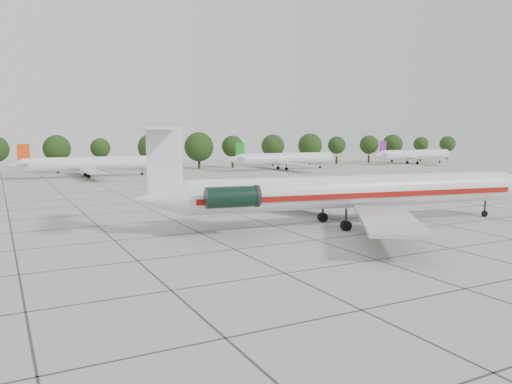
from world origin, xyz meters
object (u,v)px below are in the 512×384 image
main_airliner (340,192)px  ground_crew (356,204)px  bg_airliner_e (414,155)px  bg_airliner_c (90,164)px  bg_airliner_d (285,159)px

main_airliner → ground_crew: (7.66, 6.81, -2.62)m
main_airliner → bg_airliner_e: (88.28, 77.52, -0.65)m
bg_airliner_c → bg_airliner_e: (100.94, 4.64, 0.00)m
bg_airliner_d → ground_crew: bearing=-114.0°
ground_crew → bg_airliner_d: (29.60, 66.39, 1.97)m
ground_crew → main_airliner: bearing=32.6°
bg_airliner_d → bg_airliner_e: bearing=4.8°
ground_crew → bg_airliner_e: (80.62, 70.71, 1.97)m
main_airliner → bg_airliner_e: main_airliner is taller
bg_airliner_e → ground_crew: bearing=-138.7°
bg_airliner_d → bg_airliner_e: 51.21m
bg_airliner_c → bg_airliner_d: 49.92m
main_airliner → bg_airliner_c: size_ratio=1.51×
main_airliner → bg_airliner_c: 73.97m
bg_airliner_c → bg_airliner_e: 101.05m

